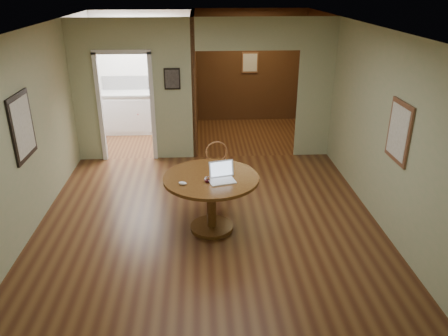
{
  "coord_description": "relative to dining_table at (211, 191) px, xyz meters",
  "views": [
    {
      "loc": [
        -0.09,
        -5.73,
        3.32
      ],
      "look_at": [
        0.22,
        -0.2,
        0.92
      ],
      "focal_mm": 35.0,
      "sensor_mm": 36.0,
      "label": 1
    }
  ],
  "objects": [
    {
      "name": "floor",
      "position": [
        -0.04,
        0.28,
        -0.61
      ],
      "size": [
        5.0,
        5.0,
        0.0
      ],
      "primitive_type": "plane",
      "color": "#472414",
      "rests_on": "ground"
    },
    {
      "name": "room_shell",
      "position": [
        -0.51,
        3.38,
        0.68
      ],
      "size": [
        5.2,
        7.5,
        5.0
      ],
      "color": "silver",
      "rests_on": "ground"
    },
    {
      "name": "dining_table",
      "position": [
        0.0,
        0.0,
        0.0
      ],
      "size": [
        1.32,
        1.32,
        0.83
      ],
      "rotation": [
        0.0,
        0.0,
        -0.23
      ],
      "color": "brown",
      "rests_on": "ground"
    },
    {
      "name": "chair",
      "position": [
        0.13,
        1.04,
        -0.09
      ],
      "size": [
        0.45,
        0.45,
        0.93
      ],
      "rotation": [
        0.0,
        0.0,
        0.14
      ],
      "color": "#A7603B",
      "rests_on": "ground"
    },
    {
      "name": "open_laptop",
      "position": [
        0.14,
        -0.1,
        0.28
      ],
      "size": [
        0.39,
        0.37,
        0.24
      ],
      "rotation": [
        0.0,
        0.0,
        0.26
      ],
      "color": "white",
      "rests_on": "dining_table"
    },
    {
      "name": "closed_laptop",
      "position": [
        0.16,
        0.25,
        0.23
      ],
      "size": [
        0.36,
        0.25,
        0.03
      ],
      "primitive_type": "imported",
      "rotation": [
        0.0,
        0.0,
        0.11
      ],
      "color": "#B2B3B7",
      "rests_on": "dining_table"
    },
    {
      "name": "mouse",
      "position": [
        -0.38,
        -0.24,
        0.24
      ],
      "size": [
        0.13,
        0.1,
        0.05
      ],
      "primitive_type": "ellipsoid",
      "rotation": [
        0.0,
        0.0,
        -0.36
      ],
      "color": "white",
      "rests_on": "dining_table"
    },
    {
      "name": "wine_glass",
      "position": [
        -0.06,
        -0.18,
        0.26
      ],
      "size": [
        0.08,
        0.08,
        0.09
      ],
      "primitive_type": null,
      "color": "white",
      "rests_on": "dining_table"
    },
    {
      "name": "pen",
      "position": [
        -0.01,
        -0.16,
        0.22
      ],
      "size": [
        0.13,
        0.04,
        0.01
      ],
      "primitive_type": "cylinder",
      "rotation": [
        0.0,
        1.57,
        0.26
      ],
      "color": "navy",
      "rests_on": "dining_table"
    },
    {
      "name": "kitchen_cabinet",
      "position": [
        -1.39,
        4.48,
        -0.14
      ],
      "size": [
        2.06,
        0.6,
        0.94
      ],
      "color": "white",
      "rests_on": "ground"
    },
    {
      "name": "grocery_bag",
      "position": [
        -0.79,
        4.48,
        0.48
      ],
      "size": [
        0.38,
        0.36,
        0.3
      ],
      "primitive_type": "ellipsoid",
      "rotation": [
        0.0,
        0.0,
        -0.4
      ],
      "color": "beige",
      "rests_on": "kitchen_cabinet"
    }
  ]
}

